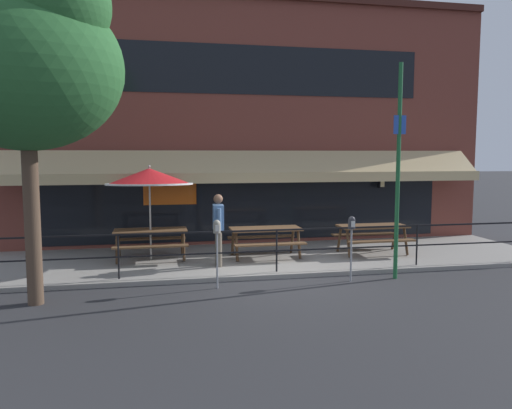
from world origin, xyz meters
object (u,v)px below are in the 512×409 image
object	(u,v)px
picnic_table_centre	(266,234)
street_tree_curbside	(30,58)
picnic_table_right	(372,231)
parking_meter_far	(352,229)
street_sign_pole	(398,170)
parking_meter_near	(217,233)
patio_umbrella_left	(149,177)
pedestrian_walking	(218,226)
picnic_table_left	(151,236)

from	to	relation	value
picnic_table_centre	street_tree_curbside	distance (m)	6.73
picnic_table_centre	picnic_table_right	distance (m)	2.89
parking_meter_far	street_tree_curbside	xyz separation A→B (m)	(-6.22, -0.49, 3.27)
street_sign_pole	parking_meter_far	bearing A→B (deg)	-178.46
parking_meter_near	patio_umbrella_left	bearing A→B (deg)	117.11
pedestrian_walking	parking_meter_near	size ratio (longest dim) A/B	1.20
pedestrian_walking	parking_meter_far	distance (m)	3.13
picnic_table_centre	pedestrian_walking	distance (m)	1.55
picnic_table_centre	parking_meter_near	world-z (taller)	parking_meter_near
picnic_table_left	patio_umbrella_left	size ratio (longest dim) A/B	0.76
patio_umbrella_left	street_tree_curbside	size ratio (longest dim) A/B	0.38
street_tree_curbside	parking_meter_near	bearing A→B (deg)	8.11
pedestrian_walking	street_sign_pole	bearing A→B (deg)	-22.89
picnic_table_left	street_tree_curbside	world-z (taller)	street_tree_curbside
picnic_table_centre	street_sign_pole	distance (m)	3.77
picnic_table_left	street_sign_pole	xyz separation A→B (m)	(5.32, -2.60, 1.69)
parking_meter_near	street_tree_curbside	xyz separation A→B (m)	(-3.31, -0.47, 3.27)
picnic_table_left	parking_meter_near	bearing A→B (deg)	-62.94
patio_umbrella_left	pedestrian_walking	bearing A→B (deg)	-32.81
parking_meter_near	parking_meter_far	world-z (taller)	same
picnic_table_left	street_sign_pole	size ratio (longest dim) A/B	0.38
pedestrian_walking	street_sign_pole	xyz separation A→B (m)	(3.74, -1.58, 1.34)
picnic_table_left	patio_umbrella_left	xyz separation A→B (m)	(-0.00, -0.01, 1.47)
picnic_table_centre	picnic_table_left	bearing A→B (deg)	174.52
picnic_table_centre	parking_meter_far	bearing A→B (deg)	-59.74
street_sign_pole	street_tree_curbside	bearing A→B (deg)	-175.96
picnic_table_centre	parking_meter_far	xyz separation A→B (m)	(1.37, -2.35, 0.44)
parking_meter_near	parking_meter_far	bearing A→B (deg)	0.28
pedestrian_walking	street_sign_pole	distance (m)	4.27
pedestrian_walking	parking_meter_near	bearing A→B (deg)	-98.03
patio_umbrella_left	parking_meter_near	distance (m)	3.14
picnic_table_centre	street_tree_curbside	world-z (taller)	street_tree_curbside
picnic_table_left	street_tree_curbside	xyz separation A→B (m)	(-1.95, -3.12, 3.72)
picnic_table_centre	patio_umbrella_left	world-z (taller)	patio_umbrella_left
street_tree_curbside	street_sign_pole	bearing A→B (deg)	4.04
parking_meter_far	parking_meter_near	bearing A→B (deg)	-179.72
picnic_table_right	pedestrian_walking	bearing A→B (deg)	-171.28
street_sign_pole	parking_meter_near	bearing A→B (deg)	-179.38
street_tree_curbside	patio_umbrella_left	bearing A→B (deg)	57.85
picnic_table_centre	picnic_table_right	bearing A→B (deg)	-2.05
parking_meter_far	picnic_table_centre	bearing A→B (deg)	120.26
picnic_table_left	picnic_table_right	distance (m)	5.79
picnic_table_left	street_tree_curbside	bearing A→B (deg)	-122.10
street_tree_curbside	pedestrian_walking	bearing A→B (deg)	30.62
picnic_table_right	pedestrian_walking	distance (m)	4.26
picnic_table_centre	parking_meter_near	bearing A→B (deg)	-122.97
picnic_table_centre	street_sign_pole	size ratio (longest dim) A/B	0.38
pedestrian_walking	parking_meter_far	xyz separation A→B (m)	(2.68, -1.61, 0.09)
picnic_table_right	parking_meter_far	world-z (taller)	parking_meter_far
patio_umbrella_left	parking_meter_far	bearing A→B (deg)	-31.64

